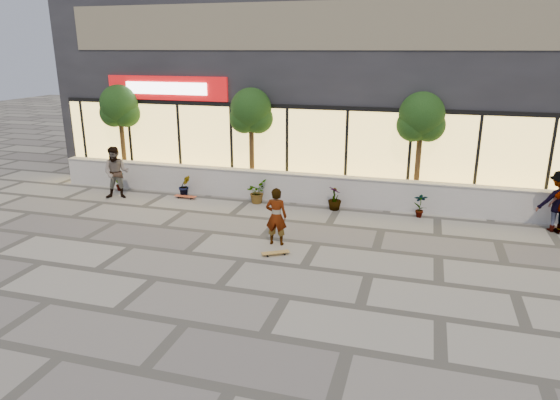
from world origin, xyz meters
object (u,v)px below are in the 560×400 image
(tree_mideast, at_px, (421,120))
(skateboard_center, at_px, (275,253))
(skateboard_left, at_px, (185,196))
(tree_west, at_px, (120,109))
(skater_center, at_px, (276,216))
(skater_right_far, at_px, (559,201))
(skater_left, at_px, (116,173))
(tree_midwest, at_px, (251,113))

(tree_mideast, xyz_separation_m, skateboard_center, (-3.39, -5.56, -2.91))
(skateboard_center, relative_size, skateboard_left, 0.91)
(tree_west, height_order, skateboard_left, tree_west)
(tree_mideast, xyz_separation_m, skater_center, (-3.60, -4.79, -2.17))
(tree_mideast, distance_m, skateboard_left, 8.70)
(tree_west, relative_size, skater_right_far, 2.12)
(skater_left, xyz_separation_m, skateboard_left, (2.38, 0.62, -0.87))
(tree_west, relative_size, skater_left, 2.05)
(tree_west, relative_size, tree_midwest, 1.00)
(skater_center, relative_size, skater_right_far, 0.88)
(skater_right_far, bearing_deg, skateboard_left, -12.16)
(skater_right_far, distance_m, skateboard_left, 12.22)
(tree_midwest, relative_size, skater_center, 2.39)
(skateboard_left, bearing_deg, tree_west, 157.26)
(skateboard_center, xyz_separation_m, skateboard_left, (-4.67, 4.06, 0.01))
(skateboard_center, distance_m, skateboard_left, 6.19)
(tree_mideast, bearing_deg, skateboard_left, -169.46)
(skater_right_far, bearing_deg, tree_midwest, -20.51)
(skateboard_center, bearing_deg, skater_center, 73.53)
(tree_mideast, distance_m, skateboard_center, 7.13)
(tree_mideast, distance_m, skater_center, 6.37)
(skater_left, xyz_separation_m, skateboard_center, (7.06, -3.43, -0.88))
(skater_left, height_order, skater_right_far, skater_left)
(tree_midwest, xyz_separation_m, skateboard_center, (2.61, -5.56, -2.91))
(tree_mideast, bearing_deg, skater_right_far, -18.75)
(tree_mideast, relative_size, skateboard_left, 4.79)
(skater_left, height_order, skateboard_center, skater_left)
(tree_midwest, xyz_separation_m, skater_right_far, (10.12, -1.40, -2.06))
(tree_west, distance_m, skateboard_center, 10.25)
(tree_mideast, bearing_deg, skater_center, -126.95)
(tree_midwest, xyz_separation_m, skater_center, (2.40, -4.79, -2.17))
(tree_mideast, relative_size, skater_left, 2.05)
(tree_mideast, distance_m, skater_right_far, 4.82)
(tree_mideast, height_order, skater_right_far, tree_mideast)
(tree_midwest, height_order, skateboard_center, tree_midwest)
(skater_right_far, height_order, skateboard_center, skater_right_far)
(tree_west, relative_size, tree_mideast, 1.00)
(tree_west, relative_size, skateboard_center, 5.29)
(tree_west, bearing_deg, tree_midwest, 0.00)
(skateboard_center, bearing_deg, tree_west, 113.98)
(tree_midwest, height_order, skateboard_left, tree_midwest)
(tree_west, xyz_separation_m, skateboard_center, (8.11, -5.56, -2.91))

